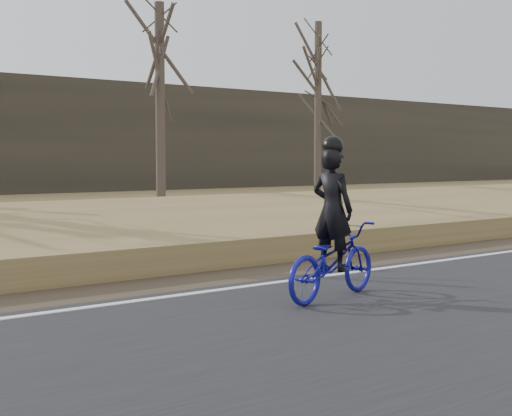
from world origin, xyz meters
TOP-DOWN VIEW (x-y plane):
  - cyclist at (5.11, -1.09)m, footprint 1.89×1.04m
  - bare_tree_right at (11.92, 15.58)m, footprint 0.36×0.36m
  - bare_tree_far_right at (22.30, 18.63)m, footprint 0.36×0.36m

SIDE VIEW (x-z plane):
  - cyclist at x=5.11m, z-range -0.32..1.70m
  - bare_tree_right at x=11.92m, z-range 0.00..7.45m
  - bare_tree_far_right at x=22.30m, z-range 0.00..8.39m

